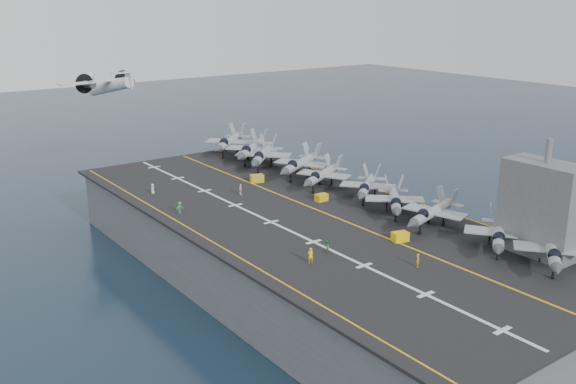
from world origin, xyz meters
TOP-DOWN VIEW (x-y plane):
  - ground at (0.00, 0.00)m, footprint 500.00×500.00m
  - hull at (0.00, 0.00)m, footprint 36.00×90.00m
  - flight_deck at (0.00, 0.00)m, footprint 38.00×92.00m
  - foul_line at (3.00, 0.00)m, footprint 0.35×90.00m
  - landing_centerline at (-6.00, 0.00)m, footprint 0.50×90.00m
  - deck_edge_port at (-17.00, 0.00)m, footprint 0.25×90.00m
  - deck_edge_stbd at (18.50, 0.00)m, footprint 0.25×90.00m
  - island_superstructure at (15.00, -30.00)m, footprint 5.00×10.00m
  - fighter_jet_0 at (12.20, -33.63)m, footprint 15.90×15.04m
  - fighter_jet_1 at (11.83, -26.31)m, footprint 15.97×14.92m
  - fighter_jet_2 at (11.41, -15.37)m, footprint 15.73×12.61m
  - fighter_jet_3 at (11.45, -7.86)m, footprint 15.71×15.97m
  - fighter_jet_4 at (13.23, 0.18)m, footprint 16.02×15.27m
  - fighter_jet_5 at (11.57, 9.70)m, footprint 16.51×14.56m
  - fighter_jet_6 at (12.84, 17.71)m, footprint 18.10×16.09m
  - fighter_jet_7 at (10.81, 26.99)m, footprint 18.83×18.71m
  - fighter_jet_8 at (11.92, 32.65)m, footprint 19.03×18.40m
  - tow_cart_a at (3.65, -16.67)m, footprint 2.41×1.86m
  - tow_cart_b at (6.49, 3.68)m, footprint 1.97×1.29m
  - tow_cart_c at (4.30, 19.24)m, footprint 2.64×2.13m
  - crew_1 at (-10.81, -15.42)m, footprint 1.42×1.17m
  - crew_2 at (-7.02, -13.96)m, footprint 1.20×1.21m
  - crew_3 at (-14.92, 11.66)m, footprint 1.14×0.79m
  - crew_4 at (-2.29, 14.25)m, footprint 1.39×1.29m
  - crew_5 at (-13.87, 23.54)m, footprint 1.27×1.24m
  - crew_6 at (-0.94, -24.11)m, footprint 1.16×1.22m
  - transport_plane at (-5.72, 60.31)m, footprint 25.59×19.75m
  - fighter_jet_9 at (11.92, 41.15)m, footprint 19.03×18.40m

SIDE VIEW (x-z plane):
  - ground at x=0.00m, z-range 0.00..0.00m
  - hull at x=0.00m, z-range 0.00..10.00m
  - flight_deck at x=0.00m, z-range 10.00..10.40m
  - foul_line at x=3.00m, z-range 10.41..10.43m
  - landing_centerline at x=-6.00m, z-range 10.41..10.43m
  - deck_edge_port at x=-17.00m, z-range 10.41..10.43m
  - deck_edge_stbd at x=18.50m, z-range 10.41..10.43m
  - tow_cart_b at x=6.49m, z-range 10.40..11.58m
  - tow_cart_a at x=3.65m, z-range 10.40..11.68m
  - tow_cart_c at x=4.30m, z-range 10.40..11.77m
  - crew_6 at x=-0.94m, z-range 10.40..12.09m
  - crew_2 at x=-7.02m, z-range 10.40..12.10m
  - crew_5 at x=-13.87m, z-range 10.40..12.18m
  - crew_3 at x=-14.92m, z-range 10.40..12.24m
  - crew_4 at x=-2.29m, z-range 10.40..12.33m
  - crew_1 at x=-10.81m, z-range 10.40..12.43m
  - fighter_jet_0 at x=12.20m, z-range 10.40..15.00m
  - fighter_jet_1 at x=11.83m, z-range 10.40..15.01m
  - fighter_jet_4 at x=13.23m, z-range 10.40..15.04m
  - fighter_jet_3 at x=11.45m, z-range 10.40..15.07m
  - fighter_jet_2 at x=11.41m, z-range 10.40..15.16m
  - fighter_jet_5 at x=11.57m, z-range 10.40..15.20m
  - fighter_jet_6 at x=12.84m, z-range 10.40..15.65m
  - fighter_jet_7 at x=10.81m, z-range 10.40..15.93m
  - fighter_jet_8 at x=11.92m, z-range 10.40..15.93m
  - fighter_jet_9 at x=11.92m, z-range 10.40..15.93m
  - island_superstructure at x=15.00m, z-range 10.40..25.40m
  - transport_plane at x=-5.72m, z-range 21.23..26.68m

